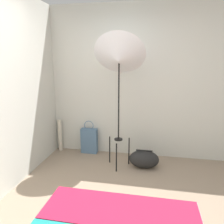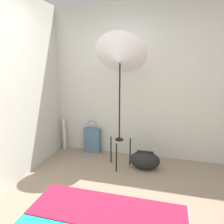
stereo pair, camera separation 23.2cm
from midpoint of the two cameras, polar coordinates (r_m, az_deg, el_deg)
The scene contains 6 objects.
wall_back at distance 3.80m, azimuth 3.28°, elevation 7.56°, with size 8.00×0.05×2.60m.
wall_side_left at distance 3.35m, azimuth -24.73°, elevation 5.56°, with size 0.05×8.00×2.60m.
photo_umbrella at distance 3.27m, azimuth -0.24°, elevation 13.83°, with size 0.78×0.64×2.08m.
tote_bag at distance 4.10m, azimuth -7.60°, elevation -7.40°, with size 0.30×0.12×0.61m.
duffel_bag at distance 3.59m, azimuth 6.49°, elevation -12.16°, with size 0.47×0.29×0.30m.
paper_roll at distance 4.29m, azimuth -14.94°, elevation -5.90°, with size 0.07×0.07×0.60m.
Camera 1 is at (0.38, -1.73, 1.69)m, focal length 35.00 mm.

